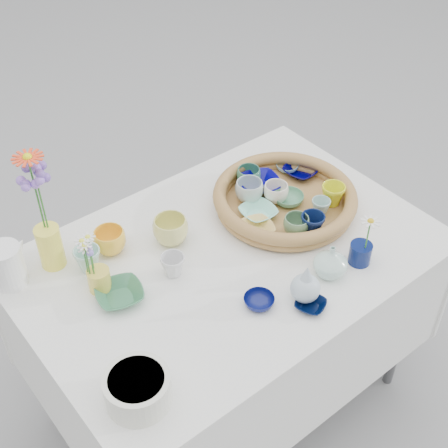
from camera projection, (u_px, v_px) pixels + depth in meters
ground at (227, 396)px, 2.41m from camera, size 80.00×80.00×0.00m
display_table at (227, 396)px, 2.41m from camera, size 1.26×0.86×0.77m
wicker_tray at (285, 200)px, 2.05m from camera, size 0.47×0.47×0.08m
tray_ceramic_0 at (259, 184)px, 2.12m from camera, size 0.18×0.18×0.03m
tray_ceramic_1 at (301, 171)px, 2.18m from camera, size 0.13×0.13×0.03m
tray_ceramic_2 at (333, 195)px, 2.04m from camera, size 0.08×0.08×0.07m
tray_ceramic_3 at (288, 199)px, 2.06m from camera, size 0.12×0.12×0.03m
tray_ceramic_4 at (296, 226)px, 1.93m from camera, size 0.08×0.08×0.06m
tray_ceramic_5 at (258, 212)px, 2.01m from camera, size 0.12×0.12×0.03m
tray_ceramic_6 at (249, 191)px, 2.06m from camera, size 0.12×0.12×0.07m
tray_ceramic_7 at (276, 193)px, 2.05m from camera, size 0.11×0.11×0.07m
tray_ceramic_8 at (287, 167)px, 2.20m from camera, size 0.10×0.10×0.02m
tray_ceramic_9 at (312, 224)px, 1.93m from camera, size 0.08×0.08×0.07m
tray_ceramic_10 at (256, 229)px, 1.95m from camera, size 0.13×0.13×0.03m
tray_ceramic_11 at (321, 207)px, 2.00m from camera, size 0.08×0.08×0.06m
tray_ceramic_12 at (249, 177)px, 2.12m from camera, size 0.10×0.10×0.06m
loose_ceramic_0 at (110, 241)px, 1.89m from camera, size 0.11×0.11×0.08m
loose_ceramic_1 at (171, 230)px, 1.93m from camera, size 0.13×0.13×0.09m
loose_ceramic_2 at (120, 295)px, 1.76m from camera, size 0.16×0.16×0.03m
loose_ceramic_3 at (173, 265)px, 1.82m from camera, size 0.10×0.10×0.07m
loose_ceramic_4 at (259, 301)px, 1.74m from camera, size 0.09×0.09×0.03m
loose_ceramic_5 at (88, 259)px, 1.84m from camera, size 0.10×0.10×0.07m
loose_ceramic_6 at (310, 305)px, 1.74m from camera, size 0.11×0.11×0.02m
fluted_bowl at (138, 389)px, 1.49m from camera, size 0.20×0.20×0.09m
bud_vase_paleblue at (306, 283)px, 1.73m from camera, size 0.11×0.11×0.13m
bud_vase_seafoam at (331, 261)px, 1.81m from camera, size 0.11×0.11×0.11m
bud_vase_cobalt at (360, 253)px, 1.86m from camera, size 0.09×0.09×0.07m
single_daisy at (368, 235)px, 1.80m from camera, size 0.09×0.09×0.12m
tall_vase_yellow at (50, 247)px, 1.83m from camera, size 0.09×0.09×0.14m
gerbera at (37, 194)px, 1.71m from camera, size 0.13×0.13×0.26m
hydrangea at (42, 204)px, 1.74m from camera, size 0.09×0.09×0.24m
white_pitcher at (7, 266)px, 1.78m from camera, size 0.17×0.15×0.13m
daisy_cup at (99, 280)px, 1.78m from camera, size 0.08×0.08×0.07m
daisy_posy at (88, 255)px, 1.71m from camera, size 0.10×0.10×0.13m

